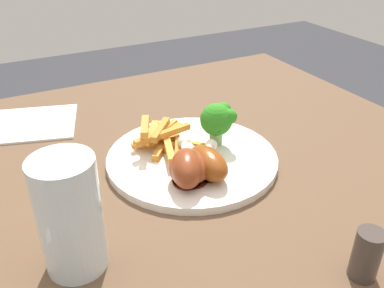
# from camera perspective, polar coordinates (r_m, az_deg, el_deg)

# --- Properties ---
(dining_table) EXTENTS (0.98, 0.79, 0.73)m
(dining_table) POSITION_cam_1_polar(r_m,az_deg,el_deg) (0.71, -4.34, -11.13)
(dining_table) COLOR brown
(dining_table) RESTS_ON ground_plane
(dinner_plate) EXTENTS (0.27, 0.27, 0.01)m
(dinner_plate) POSITION_cam_1_polar(r_m,az_deg,el_deg) (0.65, 0.00, -1.99)
(dinner_plate) COLOR white
(dinner_plate) RESTS_ON dining_table
(broccoli_floret_front) EXTENTS (0.06, 0.05, 0.07)m
(broccoli_floret_front) POSITION_cam_1_polar(r_m,az_deg,el_deg) (0.66, 3.62, 3.46)
(broccoli_floret_front) COLOR #7CAC5F
(broccoli_floret_front) RESTS_ON dinner_plate
(carrot_fries_pile) EXTENTS (0.12, 0.16, 0.04)m
(carrot_fries_pile) POSITION_cam_1_polar(r_m,az_deg,el_deg) (0.66, -4.14, 0.77)
(carrot_fries_pile) COLOR orange
(carrot_fries_pile) RESTS_ON dinner_plate
(chicken_drumstick_near) EXTENTS (0.08, 0.12, 0.05)m
(chicken_drumstick_near) POSITION_cam_1_polar(r_m,az_deg,el_deg) (0.58, -0.74, -3.13)
(chicken_drumstick_near) COLOR #591F0F
(chicken_drumstick_near) RESTS_ON dinner_plate
(chicken_drumstick_far) EXTENTS (0.05, 0.13, 0.04)m
(chicken_drumstick_far) POSITION_cam_1_polar(r_m,az_deg,el_deg) (0.59, 1.98, -2.47)
(chicken_drumstick_far) COLOR #5C230A
(chicken_drumstick_far) RESTS_ON dinner_plate
(chicken_drumstick_extra) EXTENTS (0.11, 0.10, 0.04)m
(chicken_drumstick_extra) POSITION_cam_1_polar(r_m,az_deg,el_deg) (0.58, -0.05, -3.05)
(chicken_drumstick_extra) COLOR #5E2110
(chicken_drumstick_extra) RESTS_ON dinner_plate
(water_glass) EXTENTS (0.07, 0.07, 0.14)m
(water_glass) POSITION_cam_1_polar(r_m,az_deg,el_deg) (0.46, -16.46, -9.44)
(water_glass) COLOR silver
(water_glass) RESTS_ON dining_table
(napkin) EXTENTS (0.20, 0.18, 0.00)m
(napkin) POSITION_cam_1_polar(r_m,az_deg,el_deg) (0.82, -21.65, 2.56)
(napkin) COLOR white
(napkin) RESTS_ON dining_table
(pepper_shaker) EXTENTS (0.03, 0.03, 0.06)m
(pepper_shaker) POSITION_cam_1_polar(r_m,az_deg,el_deg) (0.49, 22.88, -13.86)
(pepper_shaker) COLOR #423833
(pepper_shaker) RESTS_ON dining_table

